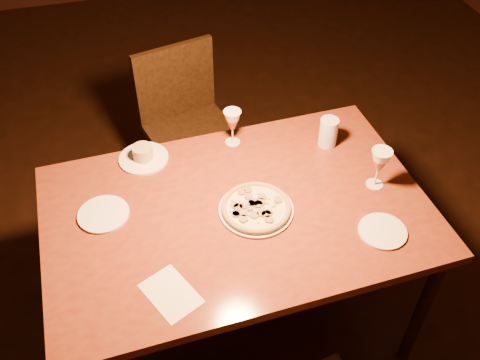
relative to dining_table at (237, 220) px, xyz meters
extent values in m
plane|color=black|center=(-0.02, 0.21, -0.72)|extent=(7.00, 7.00, 0.00)
cube|color=brown|center=(0.00, 0.00, 0.05)|extent=(1.51, 1.00, 0.04)
cylinder|color=black|center=(-0.69, 0.39, -0.35)|extent=(0.05, 0.05, 0.75)
cylinder|color=black|center=(0.69, -0.39, -0.35)|extent=(0.05, 0.05, 0.75)
cylinder|color=black|center=(0.66, 0.44, -0.35)|extent=(0.05, 0.05, 0.75)
cube|color=black|center=(-0.01, 0.86, -0.25)|extent=(0.53, 0.53, 0.04)
cube|color=black|center=(-0.06, 1.06, -0.01)|extent=(0.44, 0.13, 0.42)
cylinder|color=black|center=(-0.14, 0.64, -0.49)|extent=(0.04, 0.04, 0.45)
cylinder|color=black|center=(-0.23, 0.99, -0.49)|extent=(0.04, 0.04, 0.45)
cylinder|color=black|center=(0.21, 0.72, -0.49)|extent=(0.04, 0.04, 0.45)
cylinder|color=black|center=(0.12, 1.07, -0.49)|extent=(0.04, 0.04, 0.45)
cylinder|color=white|center=(0.07, -0.03, 0.08)|extent=(0.29, 0.29, 0.01)
cylinder|color=beige|center=(0.07, -0.03, 0.09)|extent=(0.26, 0.26, 0.01)
torus|color=#B1864D|center=(0.07, -0.03, 0.09)|extent=(0.27, 0.27, 0.02)
cylinder|color=white|center=(-0.31, 0.38, 0.07)|extent=(0.21, 0.21, 0.01)
cylinder|color=tan|center=(-0.31, 0.38, 0.11)|extent=(0.09, 0.09, 0.06)
cylinder|color=silver|center=(0.48, 0.27, 0.14)|extent=(0.08, 0.08, 0.13)
cylinder|color=white|center=(-0.50, 0.10, 0.07)|extent=(0.20, 0.20, 0.01)
cylinder|color=white|center=(0.49, -0.26, 0.07)|extent=(0.18, 0.18, 0.01)
cube|color=silver|center=(-0.32, -0.32, 0.07)|extent=(0.21, 0.24, 0.00)
sphere|color=#FF9247|center=(0.00, 0.00, 0.91)|extent=(0.12, 0.12, 0.12)
camera|label=1|loc=(-0.36, -1.36, 1.59)|focal=40.00mm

